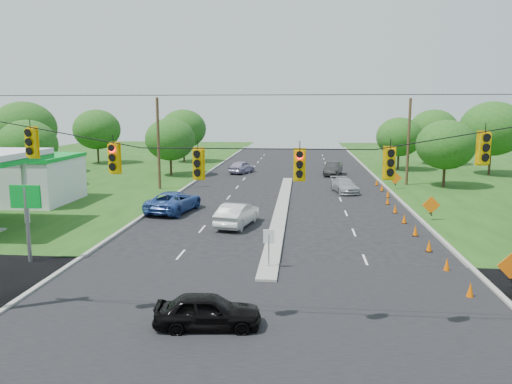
# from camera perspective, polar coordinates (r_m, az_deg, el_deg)

# --- Properties ---
(ground) EXTENTS (160.00, 160.00, 0.00)m
(ground) POSITION_cam_1_polar(r_m,az_deg,el_deg) (19.65, 0.24, -14.34)
(ground) COLOR black
(ground) RESTS_ON ground
(cross_street) EXTENTS (160.00, 14.00, 0.02)m
(cross_street) POSITION_cam_1_polar(r_m,az_deg,el_deg) (19.65, 0.24, -14.34)
(cross_street) COLOR black
(cross_street) RESTS_ON ground
(curb_left) EXTENTS (0.25, 110.00, 0.16)m
(curb_left) POSITION_cam_1_polar(r_m,az_deg,el_deg) (49.95, -8.28, 0.27)
(curb_left) COLOR gray
(curb_left) RESTS_ON ground
(curb_right) EXTENTS (0.25, 110.00, 0.16)m
(curb_right) POSITION_cam_1_polar(r_m,az_deg,el_deg) (49.30, 15.19, -0.09)
(curb_right) COLOR gray
(curb_right) RESTS_ON ground
(median) EXTENTS (1.00, 34.00, 0.18)m
(median) POSITION_cam_1_polar(r_m,az_deg,el_deg) (39.74, 2.93, -2.03)
(median) COLOR gray
(median) RESTS_ON ground
(median_sign) EXTENTS (0.55, 0.06, 2.05)m
(median_sign) POSITION_cam_1_polar(r_m,az_deg,el_deg) (24.82, 1.48, -5.63)
(median_sign) COLOR gray
(median_sign) RESTS_ON ground
(signal_span) EXTENTS (25.60, 0.32, 9.00)m
(signal_span) POSITION_cam_1_polar(r_m,az_deg,el_deg) (17.24, -0.21, -0.43)
(signal_span) COLOR #422D1C
(signal_span) RESTS_ON ground
(utility_pole_far_left) EXTENTS (0.28, 0.28, 9.00)m
(utility_pole_far_left) POSITION_cam_1_polar(r_m,az_deg,el_deg) (50.05, -11.09, 5.40)
(utility_pole_far_left) COLOR #422D1C
(utility_pole_far_left) RESTS_ON ground
(utility_pole_far_right) EXTENTS (0.28, 0.28, 9.00)m
(utility_pole_far_right) POSITION_cam_1_polar(r_m,az_deg,el_deg) (54.13, 17.02, 5.46)
(utility_pole_far_right) COLOR #422D1C
(utility_pole_far_right) RESTS_ON ground
(cone_0) EXTENTS (0.32, 0.32, 0.70)m
(cone_0) POSITION_cam_1_polar(r_m,az_deg,el_deg) (23.37, 23.28, -10.26)
(cone_0) COLOR #E25A00
(cone_0) RESTS_ON ground
(cone_1) EXTENTS (0.32, 0.32, 0.70)m
(cone_1) POSITION_cam_1_polar(r_m,az_deg,el_deg) (26.55, 20.97, -7.76)
(cone_1) COLOR #E25A00
(cone_1) RESTS_ON ground
(cone_2) EXTENTS (0.32, 0.32, 0.70)m
(cone_2) POSITION_cam_1_polar(r_m,az_deg,el_deg) (29.80, 19.18, -5.79)
(cone_2) COLOR #E25A00
(cone_2) RESTS_ON ground
(cone_3) EXTENTS (0.32, 0.32, 0.70)m
(cone_3) POSITION_cam_1_polar(r_m,az_deg,el_deg) (33.10, 17.75, -4.21)
(cone_3) COLOR #E25A00
(cone_3) RESTS_ON ground
(cone_4) EXTENTS (0.32, 0.32, 0.70)m
(cone_4) POSITION_cam_1_polar(r_m,az_deg,el_deg) (36.44, 16.59, -2.92)
(cone_4) COLOR #E25A00
(cone_4) RESTS_ON ground
(cone_5) EXTENTS (0.32, 0.32, 0.70)m
(cone_5) POSITION_cam_1_polar(r_m,az_deg,el_deg) (39.80, 15.63, -1.84)
(cone_5) COLOR #E25A00
(cone_5) RESTS_ON ground
(cone_6) EXTENTS (0.32, 0.32, 0.70)m
(cone_6) POSITION_cam_1_polar(r_m,az_deg,el_deg) (43.19, 14.81, -0.93)
(cone_6) COLOR #E25A00
(cone_6) RESTS_ON ground
(cone_7) EXTENTS (0.32, 0.32, 0.70)m
(cone_7) POSITION_cam_1_polar(r_m,az_deg,el_deg) (46.69, 14.85, -0.16)
(cone_7) COLOR #E25A00
(cone_7) RESTS_ON ground
(cone_8) EXTENTS (0.32, 0.32, 0.70)m
(cone_8) POSITION_cam_1_polar(r_m,az_deg,el_deg) (50.10, 14.20, 0.51)
(cone_8) COLOR #E25A00
(cone_8) RESTS_ON ground
(cone_9) EXTENTS (0.32, 0.32, 0.70)m
(cone_9) POSITION_cam_1_polar(r_m,az_deg,el_deg) (53.52, 13.63, 1.09)
(cone_9) COLOR #E25A00
(cone_9) RESTS_ON ground
(work_sign_0) EXTENTS (1.27, 0.58, 1.37)m
(work_sign_0) POSITION_cam_1_polar(r_m,az_deg,el_deg) (24.73, 27.20, -7.66)
(work_sign_0) COLOR black
(work_sign_0) RESTS_ON ground
(work_sign_1) EXTENTS (1.27, 0.58, 1.37)m
(work_sign_1) POSITION_cam_1_polar(r_m,az_deg,el_deg) (37.70, 19.38, -1.50)
(work_sign_1) COLOR black
(work_sign_1) RESTS_ON ground
(work_sign_2) EXTENTS (1.27, 0.58, 1.37)m
(work_sign_2) POSITION_cam_1_polar(r_m,az_deg,el_deg) (51.21, 15.64, 1.48)
(work_sign_2) COLOR black
(work_sign_2) RESTS_ON ground
(tree_2) EXTENTS (5.88, 5.88, 6.86)m
(tree_2) POSITION_cam_1_polar(r_m,az_deg,el_deg) (55.40, -24.66, 4.92)
(tree_2) COLOR black
(tree_2) RESTS_ON ground
(tree_3) EXTENTS (7.56, 7.56, 8.82)m
(tree_3) POSITION_cam_1_polar(r_m,az_deg,el_deg) (66.98, -24.95, 6.62)
(tree_3) COLOR black
(tree_3) RESTS_ON ground
(tree_4) EXTENTS (6.72, 6.72, 7.84)m
(tree_4) POSITION_cam_1_polar(r_m,az_deg,el_deg) (75.97, -17.73, 6.82)
(tree_4) COLOR black
(tree_4) RESTS_ON ground
(tree_5) EXTENTS (5.88, 5.88, 6.86)m
(tree_5) POSITION_cam_1_polar(r_m,az_deg,el_deg) (60.07, -9.78, 5.94)
(tree_5) COLOR black
(tree_5) RESTS_ON ground
(tree_6) EXTENTS (6.72, 6.72, 7.84)m
(tree_6) POSITION_cam_1_polar(r_m,az_deg,el_deg) (75.05, -8.30, 7.15)
(tree_6) COLOR black
(tree_6) RESTS_ON ground
(tree_9) EXTENTS (5.88, 5.88, 6.86)m
(tree_9) POSITION_cam_1_polar(r_m,az_deg,el_deg) (53.99, 20.88, 5.07)
(tree_9) COLOR black
(tree_9) RESTS_ON ground
(tree_10) EXTENTS (7.56, 7.56, 8.82)m
(tree_10) POSITION_cam_1_polar(r_m,az_deg,el_deg) (65.88, 25.39, 6.55)
(tree_10) COLOR black
(tree_10) RESTS_ON ground
(tree_11) EXTENTS (6.72, 6.72, 7.84)m
(tree_11) POSITION_cam_1_polar(r_m,az_deg,el_deg) (75.25, 19.62, 6.70)
(tree_11) COLOR black
(tree_11) RESTS_ON ground
(tree_12) EXTENTS (5.88, 5.88, 6.86)m
(tree_12) POSITION_cam_1_polar(r_m,az_deg,el_deg) (67.16, 16.06, 6.08)
(tree_12) COLOR black
(tree_12) RESTS_ON ground
(black_sedan) EXTENTS (4.03, 1.95, 1.33)m
(black_sedan) POSITION_cam_1_polar(r_m,az_deg,el_deg) (18.75, -5.53, -13.39)
(black_sedan) COLOR black
(black_sedan) RESTS_ON ground
(white_sedan) EXTENTS (2.66, 5.12, 1.61)m
(white_sedan) POSITION_cam_1_polar(r_m,az_deg,el_deg) (34.12, -2.15, -2.57)
(white_sedan) COLOR #B2B2B2
(white_sedan) RESTS_ON ground
(blue_pickup) EXTENTS (3.75, 6.28, 1.63)m
(blue_pickup) POSITION_cam_1_polar(r_m,az_deg,el_deg) (39.25, -9.36, -1.07)
(blue_pickup) COLOR #2B4A94
(blue_pickup) RESTS_ON ground
(silver_car_far) EXTENTS (2.77, 4.93, 1.35)m
(silver_car_far) POSITION_cam_1_polar(r_m,az_deg,el_deg) (48.42, 10.08, 0.74)
(silver_car_far) COLOR #98999F
(silver_car_far) RESTS_ON ground
(silver_car_oncoming) EXTENTS (3.26, 4.92, 1.56)m
(silver_car_oncoming) POSITION_cam_1_polar(r_m,az_deg,el_deg) (62.01, -1.66, 2.88)
(silver_car_oncoming) COLOR #9B92B2
(silver_car_oncoming) RESTS_ON ground
(dark_car_receding) EXTENTS (2.64, 5.15, 1.62)m
(dark_car_receding) POSITION_cam_1_polar(r_m,az_deg,el_deg) (60.76, 8.81, 2.67)
(dark_car_receding) COLOR black
(dark_car_receding) RESTS_ON ground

